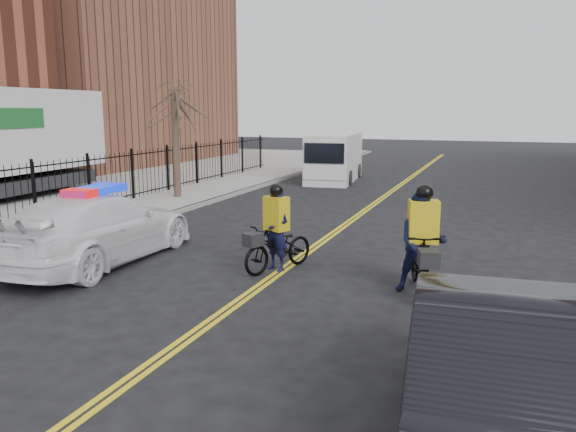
% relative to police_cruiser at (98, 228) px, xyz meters
% --- Properties ---
extents(ground, '(120.00, 120.00, 0.00)m').
position_rel_police_cruiser_xyz_m(ground, '(4.35, -1.26, -0.84)').
color(ground, black).
rests_on(ground, ground).
extents(center_line_left, '(0.10, 60.00, 0.01)m').
position_rel_police_cruiser_xyz_m(center_line_left, '(4.27, 6.74, -0.83)').
color(center_line_left, yellow).
rests_on(center_line_left, ground).
extents(center_line_right, '(0.10, 60.00, 0.01)m').
position_rel_police_cruiser_xyz_m(center_line_right, '(4.43, 6.74, -0.83)').
color(center_line_right, yellow).
rests_on(center_line_right, ground).
extents(sidewalk, '(3.00, 60.00, 0.15)m').
position_rel_police_cruiser_xyz_m(sidewalk, '(-3.15, 6.74, -0.76)').
color(sidewalk, gray).
rests_on(sidewalk, ground).
extents(curb, '(0.20, 60.00, 0.15)m').
position_rel_police_cruiser_xyz_m(curb, '(-1.65, 6.74, -0.76)').
color(curb, gray).
rests_on(curb, ground).
extents(iron_fence, '(0.12, 28.00, 2.00)m').
position_rel_police_cruiser_xyz_m(iron_fence, '(-4.65, 6.74, 0.16)').
color(iron_fence, black).
rests_on(iron_fence, ground).
extents(warehouse_far, '(14.00, 18.00, 14.00)m').
position_rel_police_cruiser_xyz_m(warehouse_far, '(-18.65, 22.74, 6.16)').
color(warehouse_far, brown).
rests_on(warehouse_far, ground).
extents(street_tree, '(3.20, 3.20, 4.80)m').
position_rel_police_cruiser_xyz_m(street_tree, '(-3.25, 8.74, 2.70)').
color(street_tree, '#3C2C23').
rests_on(street_tree, sidewalk).
extents(police_cruiser, '(2.49, 5.78, 1.82)m').
position_rel_police_cruiser_xyz_m(police_cruiser, '(0.00, 0.00, 0.00)').
color(police_cruiser, white).
rests_on(police_cruiser, ground).
extents(dark_sedan, '(2.32, 5.52, 1.77)m').
position_rel_police_cruiser_xyz_m(dark_sedan, '(9.05, -5.23, 0.05)').
color(dark_sedan, black).
rests_on(dark_sedan, ground).
extents(cargo_van, '(2.67, 5.88, 2.38)m').
position_rel_police_cruiser_xyz_m(cargo_van, '(0.87, 16.97, 0.33)').
color(cargo_van, silver).
rests_on(cargo_van, ground).
extents(cyclist_near, '(1.46, 2.12, 1.98)m').
position_rel_police_cruiser_xyz_m(cyclist_near, '(4.20, 0.88, -0.15)').
color(cyclist_near, black).
rests_on(cyclist_near, ground).
extents(cyclist_far, '(1.18, 2.23, 2.18)m').
position_rel_police_cruiser_xyz_m(cyclist_far, '(7.49, 0.41, 0.02)').
color(cyclist_far, black).
rests_on(cyclist_far, ground).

